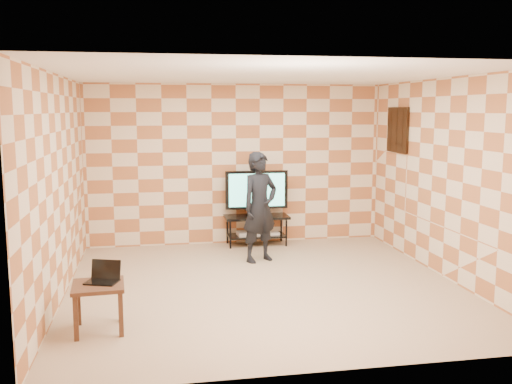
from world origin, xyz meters
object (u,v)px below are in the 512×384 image
(tv_stand, at_px, (257,224))
(tv, at_px, (257,191))
(person, at_px, (260,207))
(side_table, at_px, (98,292))

(tv_stand, xyz_separation_m, tv, (0.00, -0.00, 0.56))
(tv, bearing_deg, person, -97.66)
(side_table, distance_m, person, 3.25)
(tv_stand, relative_size, side_table, 1.95)
(tv_stand, bearing_deg, side_table, -123.60)
(tv, height_order, person, person)
(tv, relative_size, person, 0.64)
(person, bearing_deg, side_table, -157.97)
(person, bearing_deg, tv_stand, 56.04)
(side_table, bearing_deg, tv, 56.37)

